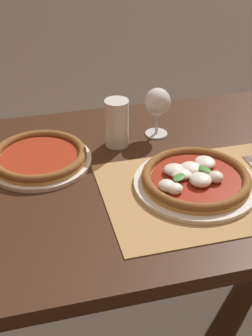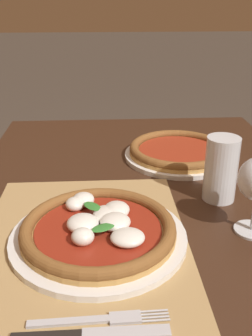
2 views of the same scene
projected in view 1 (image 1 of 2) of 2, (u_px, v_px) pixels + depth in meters
The scene contains 7 objects.
ground_plane at pixel (159, 335), 1.72m from camera, with size 24.00×24.00×0.00m, color #473D33.
dining_table at pixel (168, 196), 1.37m from camera, with size 1.44×0.84×0.74m.
paper_placemat at pixel (199, 192), 1.21m from camera, with size 0.50×0.39×0.00m, color #A88451.
pizza_near at pixel (195, 179), 1.23m from camera, with size 0.33×0.33×0.05m.
pizza_far at pixel (39, 157), 1.32m from camera, with size 0.30×0.30×0.04m.
wine_glass at pixel (157, 104), 1.42m from camera, with size 0.08×0.08×0.16m.
pint_glass at pixel (117, 124), 1.39m from camera, with size 0.07×0.07×0.15m.
Camera 1 is at (-0.39, -1.04, 1.46)m, focal length 50.00 mm.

